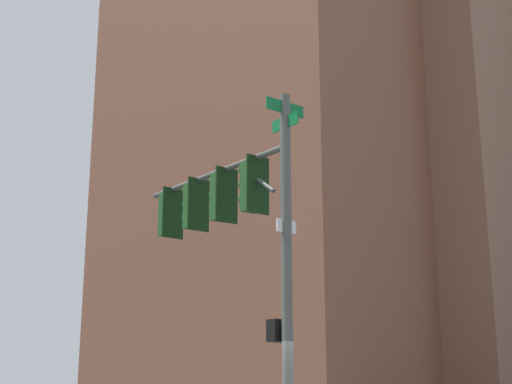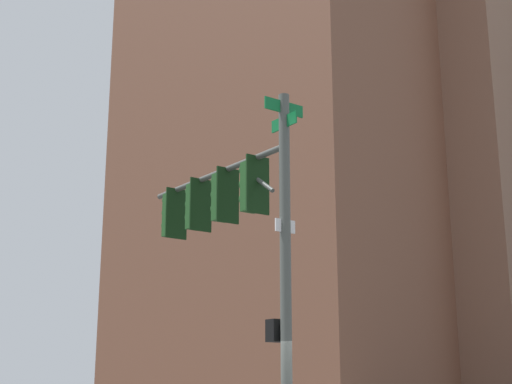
% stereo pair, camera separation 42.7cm
% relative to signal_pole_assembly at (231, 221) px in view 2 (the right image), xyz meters
% --- Properties ---
extents(signal_pole_assembly, '(1.93, 4.92, 7.14)m').
position_rel_signal_pole_assembly_xyz_m(signal_pole_assembly, '(0.00, 0.00, 0.00)').
color(signal_pole_assembly, '#4C514C').
rests_on(signal_pole_assembly, ground_plane).
extents(building_brick_nearside, '(25.96, 18.01, 41.43)m').
position_rel_signal_pole_assembly_xyz_m(building_brick_nearside, '(44.88, 13.62, 15.74)').
color(building_brick_nearside, '#845B47').
rests_on(building_brick_nearside, ground_plane).
extents(building_brick_midblock, '(22.33, 15.76, 39.91)m').
position_rel_signal_pole_assembly_xyz_m(building_brick_midblock, '(29.08, 15.78, 14.98)').
color(building_brick_midblock, brown).
rests_on(building_brick_midblock, ground_plane).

